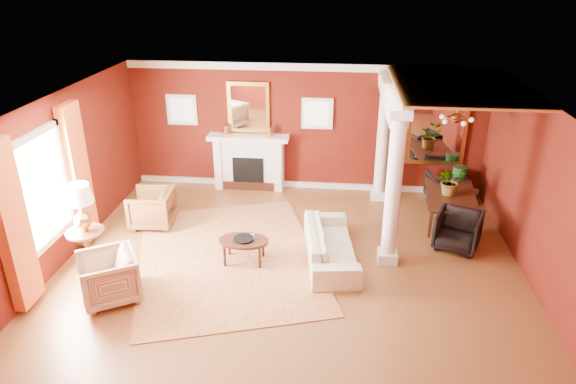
# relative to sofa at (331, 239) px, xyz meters

# --- Properties ---
(ground) EXTENTS (8.00, 8.00, 0.00)m
(ground) POSITION_rel_sofa_xyz_m (-0.69, -0.26, -0.41)
(ground) COLOR brown
(ground) RESTS_ON ground
(room_shell) EXTENTS (8.04, 7.04, 2.92)m
(room_shell) POSITION_rel_sofa_xyz_m (-0.69, -0.26, 1.61)
(room_shell) COLOR #54150B
(room_shell) RESTS_ON ground
(fireplace) EXTENTS (1.85, 0.42, 1.29)m
(fireplace) POSITION_rel_sofa_xyz_m (-1.99, 3.05, 0.24)
(fireplace) COLOR white
(fireplace) RESTS_ON ground
(overmantel_mirror) EXTENTS (0.95, 0.07, 1.15)m
(overmantel_mirror) POSITION_rel_sofa_xyz_m (-1.99, 3.19, 1.49)
(overmantel_mirror) COLOR gold
(overmantel_mirror) RESTS_ON fireplace
(flank_window_left) EXTENTS (0.70, 0.07, 0.70)m
(flank_window_left) POSITION_rel_sofa_xyz_m (-3.54, 3.20, 1.39)
(flank_window_left) COLOR white
(flank_window_left) RESTS_ON room_shell
(flank_window_right) EXTENTS (0.70, 0.07, 0.70)m
(flank_window_right) POSITION_rel_sofa_xyz_m (-0.44, 3.20, 1.39)
(flank_window_right) COLOR white
(flank_window_right) RESTS_ON room_shell
(left_window) EXTENTS (0.21, 2.55, 2.60)m
(left_window) POSITION_rel_sofa_xyz_m (-4.58, -0.86, 1.01)
(left_window) COLOR white
(left_window) RESTS_ON room_shell
(column_front) EXTENTS (0.36, 0.36, 2.80)m
(column_front) POSITION_rel_sofa_xyz_m (1.01, 0.04, 1.02)
(column_front) COLOR white
(column_front) RESTS_ON ground
(column_back) EXTENTS (0.36, 0.36, 2.80)m
(column_back) POSITION_rel_sofa_xyz_m (1.01, 2.74, 1.02)
(column_back) COLOR white
(column_back) RESTS_ON ground
(header_beam) EXTENTS (0.30, 3.20, 0.32)m
(header_beam) POSITION_rel_sofa_xyz_m (1.01, 1.64, 2.21)
(header_beam) COLOR white
(header_beam) RESTS_ON column_front
(amber_ceiling) EXTENTS (2.30, 3.40, 0.04)m
(amber_ceiling) POSITION_rel_sofa_xyz_m (2.16, 1.49, 2.46)
(amber_ceiling) COLOR #C57C3A
(amber_ceiling) RESTS_ON room_shell
(dining_mirror) EXTENTS (1.30, 0.07, 1.70)m
(dining_mirror) POSITION_rel_sofa_xyz_m (2.21, 3.19, 1.14)
(dining_mirror) COLOR gold
(dining_mirror) RESTS_ON room_shell
(chandelier) EXTENTS (0.60, 0.62, 0.75)m
(chandelier) POSITION_rel_sofa_xyz_m (2.21, 1.54, 1.84)
(chandelier) COLOR #B17837
(chandelier) RESTS_ON room_shell
(crown_trim) EXTENTS (8.00, 0.08, 0.16)m
(crown_trim) POSITION_rel_sofa_xyz_m (-0.69, 3.20, 2.41)
(crown_trim) COLOR white
(crown_trim) RESTS_ON room_shell
(base_trim) EXTENTS (8.00, 0.08, 0.12)m
(base_trim) POSITION_rel_sofa_xyz_m (-0.69, 3.20, -0.35)
(base_trim) COLOR white
(base_trim) RESTS_ON ground
(rug) EXTENTS (4.21, 4.89, 0.02)m
(rug) POSITION_rel_sofa_xyz_m (-1.84, -0.13, -0.40)
(rug) COLOR maroon
(rug) RESTS_ON ground
(sofa) EXTENTS (0.89, 2.16, 0.82)m
(sofa) POSITION_rel_sofa_xyz_m (0.00, 0.00, 0.00)
(sofa) COLOR beige
(sofa) RESTS_ON ground
(armchair_leopard) EXTENTS (0.82, 0.86, 0.84)m
(armchair_leopard) POSITION_rel_sofa_xyz_m (-3.61, 0.95, 0.01)
(armchair_leopard) COLOR black
(armchair_leopard) RESTS_ON ground
(armchair_stripe) EXTENTS (1.11, 1.13, 0.87)m
(armchair_stripe) POSITION_rel_sofa_xyz_m (-3.42, -1.53, 0.02)
(armchair_stripe) COLOR tan
(armchair_stripe) RESTS_ON ground
(coffee_table) EXTENTS (0.88, 0.88, 0.45)m
(coffee_table) POSITION_rel_sofa_xyz_m (-1.52, -0.24, -0.01)
(coffee_table) COLOR black
(coffee_table) RESTS_ON ground
(coffee_book) EXTENTS (0.15, 0.05, 0.20)m
(coffee_book) POSITION_rel_sofa_xyz_m (-1.49, -0.16, 0.14)
(coffee_book) COLOR black
(coffee_book) RESTS_ON coffee_table
(side_table) EXTENTS (0.63, 0.63, 1.58)m
(side_table) POSITION_rel_sofa_xyz_m (-4.14, -0.72, 0.67)
(side_table) COLOR black
(side_table) RESTS_ON ground
(dining_table) EXTENTS (0.80, 1.79, 0.96)m
(dining_table) POSITION_rel_sofa_xyz_m (2.40, 1.74, 0.07)
(dining_table) COLOR black
(dining_table) RESTS_ON ground
(dining_chair_near) EXTENTS (0.97, 0.95, 0.78)m
(dining_chair_near) POSITION_rel_sofa_xyz_m (2.32, 0.66, -0.02)
(dining_chair_near) COLOR black
(dining_chair_near) RESTS_ON ground
(dining_chair_far) EXTENTS (0.82, 0.78, 0.74)m
(dining_chair_far) POSITION_rel_sofa_xyz_m (2.44, 2.74, -0.04)
(dining_chair_far) COLOR black
(dining_chair_far) RESTS_ON ground
(green_urn) EXTENTS (0.35, 0.35, 0.84)m
(green_urn) POSITION_rel_sofa_xyz_m (2.73, 2.74, -0.08)
(green_urn) COLOR #143F1C
(green_urn) RESTS_ON ground
(potted_plant) EXTENTS (0.67, 0.71, 0.47)m
(potted_plant) POSITION_rel_sofa_xyz_m (2.33, 1.74, 0.79)
(potted_plant) COLOR #26591E
(potted_plant) RESTS_ON dining_table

